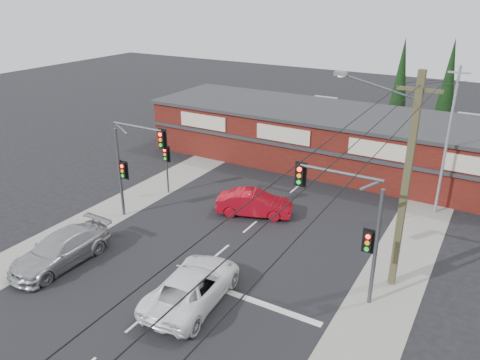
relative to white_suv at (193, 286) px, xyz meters
The scene contains 18 objects.
ground 3.14m from the white_suv, 112.42° to the left, with size 120.00×120.00×0.00m, color black.
road_strip 7.94m from the white_suv, 98.45° to the left, with size 14.00×70.00×0.01m, color black.
verge_left 12.45m from the white_suv, 141.04° to the left, with size 3.00×70.00×0.02m, color gray.
verge_right 10.75m from the white_suv, 46.78° to the left, with size 3.00×70.00×0.02m, color gray.
stop_line 2.79m from the white_suv, 29.28° to the left, with size 6.50×0.35×0.01m, color silver.
white_suv is the anchor object (origin of this frame).
silver_suv 7.58m from the white_suv, behind, with size 2.21×5.42×1.57m, color #ACAFB1.
red_sedan 9.03m from the white_suv, 101.03° to the left, with size 1.59×4.57×1.51m, color #A60A18.
lane_dashes 1.57m from the white_suv, 148.07° to the right, with size 0.12×30.53×0.01m.
shop_building 19.96m from the white_suv, 96.21° to the left, with size 27.30×8.40×4.22m.
conifer_near 27.32m from the white_suv, 85.01° to the left, with size 1.80×1.80×9.25m.
conifer_far 29.77m from the white_suv, 78.54° to the left, with size 1.80×1.80×9.25m.
traffic_mast_left 9.52m from the white_suv, 147.60° to the left, with size 3.77×0.27×5.97m.
traffic_mast_right 7.56m from the white_suv, 33.79° to the left, with size 3.96×0.27×5.97m.
pedestal_signal 12.26m from the white_suv, 133.47° to the left, with size 0.55×0.27×3.38m.
utility_pole 10.34m from the white_suv, 38.83° to the left, with size 4.38×0.59×10.00m.
steel_pole 17.21m from the white_suv, 62.11° to the left, with size 1.20×0.16×9.00m.
power_lines 11.04m from the white_suv, ahead, with size 2.01×29.00×1.22m.
Camera 1 is at (11.65, -16.69, 13.02)m, focal length 35.00 mm.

